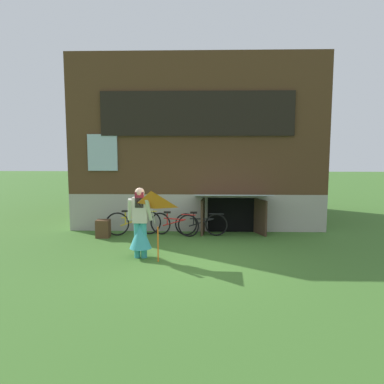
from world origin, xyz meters
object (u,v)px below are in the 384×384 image
Objects in this scene: person at (140,228)px; wooden_crate at (103,229)px; kite at (151,207)px; bicycle_red at (174,224)px; bicycle_black at (201,224)px; bicycle_yellow at (133,223)px.

person is 2.45m from wooden_crate.
kite is 1.05× the size of bicycle_red.
person is at bearing -119.03° from bicycle_black.
bicycle_black is 0.97× the size of bicycle_yellow.
bicycle_black is at bearing 19.29° from bicycle_red.
wooden_crate is (-0.82, -0.33, -0.11)m from bicycle_yellow.
bicycle_black is 3.03× the size of wooden_crate.
person is 3.26× the size of wooden_crate.
kite is 1.00× the size of bicycle_black.
person is 2.35m from bicycle_red.
wooden_crate is (-1.75, 2.45, -1.03)m from kite.
bicycle_yellow is at bearing -163.95° from bicycle_red.
wooden_crate is at bearing 128.52° from person.
bicycle_black reaches higher than wooden_crate.
bicycle_black is (1.41, 2.26, -0.36)m from person.
wooden_crate is (-2.82, -0.31, -0.09)m from bicycle_black.
person is at bearing -88.95° from bicycle_yellow.
wooden_crate is at bearing -170.81° from bicycle_black.
bicycle_black is 2.84m from wooden_crate.
bicycle_red is at bearing 77.23° from person.
bicycle_yellow is at bearing 108.41° from kite.
person reaches higher than bicycle_black.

